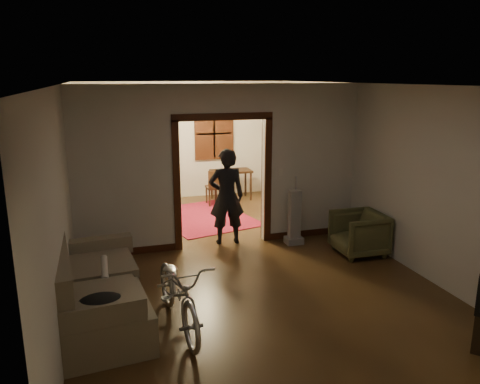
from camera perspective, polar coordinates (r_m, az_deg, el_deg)
name	(u,v)px	position (r m, az deg, el deg)	size (l,w,h in m)	color
floor	(235,259)	(7.76, -0.65, -8.11)	(5.00, 8.50, 0.01)	#352110
ceiling	(234,84)	(7.20, -0.71, 13.03)	(5.00, 8.50, 0.01)	white
wall_back	(186,141)	(11.44, -6.66, 6.24)	(5.00, 0.02, 2.80)	beige
wall_left	(66,186)	(7.09, -20.46, 0.72)	(0.02, 8.50, 2.80)	beige
wall_right	(374,167)	(8.39, 15.98, 2.99)	(0.02, 8.50, 2.80)	beige
partition_wall	(222,167)	(8.06, -2.17, 3.10)	(5.00, 0.14, 2.80)	beige
door_casing	(223,184)	(8.12, -2.15, 1.02)	(1.74, 0.20, 2.32)	#35180C
far_window	(214,134)	(11.53, -3.19, 7.12)	(0.98, 0.06, 1.28)	black
chandelier	(200,105)	(9.64, -4.91, 10.53)	(0.24, 0.24, 0.24)	#FFE0A5
light_switch	(281,173)	(8.35, 4.97, 2.38)	(0.08, 0.01, 0.12)	silver
sofa	(97,281)	(6.01, -17.08, -10.30)	(0.99, 2.21, 1.02)	brown
rolled_paper	(105,269)	(6.28, -16.19, -8.96)	(0.09, 0.09, 0.75)	beige
jacket	(101,301)	(5.11, -16.61, -12.59)	(0.45, 0.34, 0.13)	black
bicycle	(179,292)	(5.67, -7.48, -11.96)	(0.60, 1.71, 0.90)	silver
armchair	(359,233)	(8.09, 14.28, -4.90)	(0.77, 0.79, 0.72)	#494A29
vacuum	(294,217)	(8.33, 6.65, -3.07)	(0.30, 0.24, 0.98)	gray
person	(227,197)	(8.23, -1.64, -0.57)	(0.62, 0.41, 1.71)	black
oriental_rug	(204,217)	(9.96, -4.45, -3.07)	(1.74, 2.28, 0.02)	maroon
locker	(129,169)	(10.95, -13.37, 2.77)	(0.87, 0.48, 1.73)	#2F3922
globe	(126,121)	(10.80, -13.69, 8.37)	(0.30, 0.30, 0.30)	#1E5972
desk	(231,185)	(11.29, -1.10, 0.84)	(0.96, 0.54, 0.71)	black
desk_chair	(215,187)	(10.82, -3.13, 0.60)	(0.37, 0.37, 0.84)	black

